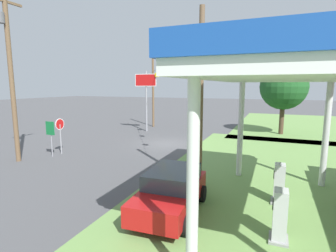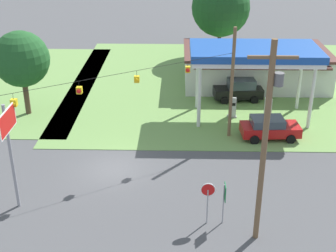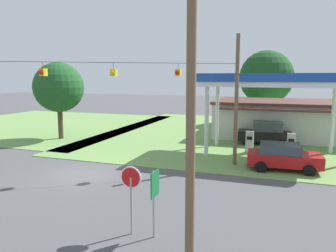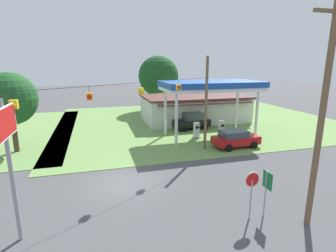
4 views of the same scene
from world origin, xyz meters
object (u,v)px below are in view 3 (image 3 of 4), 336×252
(tree_west_verge, at_px, (59,87))
(stop_sign_roadside, at_px, (131,185))
(fuel_pump_far, at_px, (291,146))
(car_at_pumps_rear, at_px, (265,133))
(gas_station_canopy, at_px, (273,81))
(fuel_pump_near, at_px, (249,143))
(tree_behind_station, at_px, (266,77))
(route_sign, at_px, (155,191))
(gas_station_store, at_px, (290,119))
(car_at_pumps_front, at_px, (283,156))
(utility_pole_main, at_px, (193,69))

(tree_west_verge, bearing_deg, stop_sign_roadside, -45.93)
(fuel_pump_far, height_order, car_at_pumps_rear, car_at_pumps_rear)
(gas_station_canopy, xyz_separation_m, stop_sign_roadside, (-4.19, -14.11, -3.46))
(fuel_pump_far, relative_size, stop_sign_roadside, 0.66)
(fuel_pump_near, bearing_deg, tree_behind_station, 89.42)
(fuel_pump_far, xyz_separation_m, tree_west_verge, (-19.57, 0.31, 3.86))
(fuel_pump_far, height_order, tree_behind_station, tree_behind_station)
(route_sign, bearing_deg, gas_station_canopy, 76.78)
(car_at_pumps_rear, distance_m, route_sign, 18.07)
(gas_station_canopy, xyz_separation_m, gas_station_store, (1.44, 8.05, -3.56))
(gas_station_store, xyz_separation_m, fuel_pump_near, (-2.86, -8.05, -0.92))
(gas_station_canopy, relative_size, gas_station_store, 0.73)
(fuel_pump_near, relative_size, car_at_pumps_front, 0.38)
(stop_sign_roadside, distance_m, tree_west_verge, 20.27)
(route_sign, height_order, utility_pole_main, utility_pole_main)
(fuel_pump_near, distance_m, tree_behind_station, 17.78)
(fuel_pump_far, bearing_deg, fuel_pump_near, 180.00)
(fuel_pump_near, height_order, fuel_pump_far, same)
(gas_station_store, distance_m, fuel_pump_near, 8.59)
(gas_station_store, height_order, car_at_pumps_front, gas_station_store)
(fuel_pump_near, distance_m, utility_pole_main, 16.05)
(tree_west_verge, bearing_deg, gas_station_canopy, -0.97)
(route_sign, xyz_separation_m, tree_behind_station, (2.06, 31.22, 3.80))
(car_at_pumps_rear, bearing_deg, fuel_pump_near, 71.16)
(gas_station_canopy, height_order, tree_behind_station, tree_behind_station)
(fuel_pump_near, bearing_deg, stop_sign_roadside, -101.09)
(fuel_pump_near, relative_size, fuel_pump_far, 1.00)
(car_at_pumps_front, bearing_deg, tree_west_verge, 164.35)
(gas_station_canopy, distance_m, fuel_pump_far, 4.71)
(route_sign, distance_m, tree_behind_station, 31.51)
(car_at_pumps_rear, height_order, tree_behind_station, tree_behind_station)
(stop_sign_roadside, bearing_deg, gas_station_store, -104.25)
(fuel_pump_far, xyz_separation_m, route_sign, (-4.73, -14.08, 0.92))
(car_at_pumps_rear, relative_size, utility_pole_main, 0.42)
(utility_pole_main, distance_m, tree_west_verge, 22.68)
(stop_sign_roadside, relative_size, tree_behind_station, 0.29)
(utility_pole_main, bearing_deg, car_at_pumps_rear, 86.45)
(fuel_pump_far, bearing_deg, tree_west_verge, 179.09)
(route_sign, bearing_deg, car_at_pumps_front, 67.88)
(fuel_pump_far, bearing_deg, utility_pole_main, -101.52)
(gas_station_store, height_order, tree_behind_station, tree_behind_station)
(gas_station_canopy, relative_size, utility_pole_main, 0.94)
(tree_behind_station, bearing_deg, gas_station_canopy, -85.83)
(fuel_pump_far, distance_m, car_at_pumps_rear, 4.23)
(route_sign, bearing_deg, tree_behind_station, 86.23)
(gas_station_store, height_order, stop_sign_roadside, gas_station_store)
(fuel_pump_far, xyz_separation_m, utility_pole_main, (-3.11, -15.25, 5.02))
(gas_station_canopy, bearing_deg, gas_station_store, 79.85)
(car_at_pumps_front, relative_size, utility_pole_main, 0.42)
(route_sign, xyz_separation_m, tree_west_verge, (-14.84, 14.39, 2.93))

